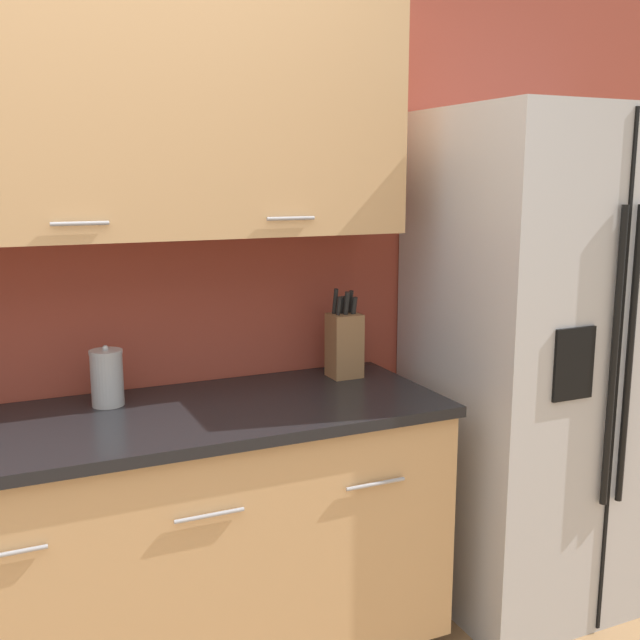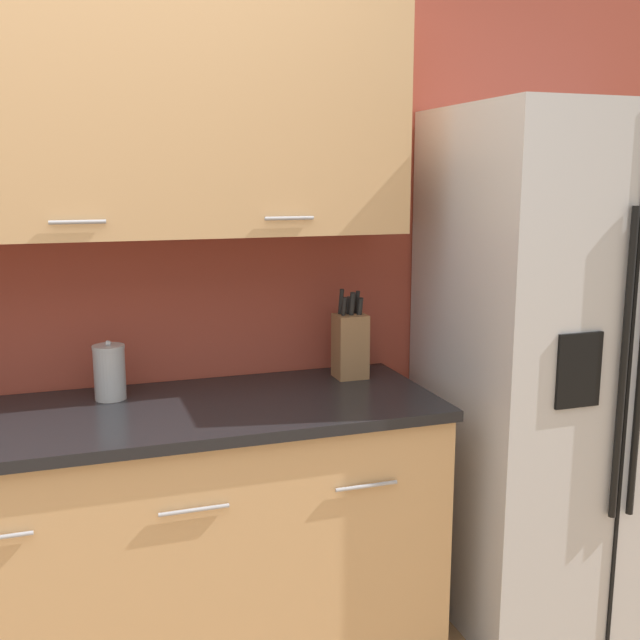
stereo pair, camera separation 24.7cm
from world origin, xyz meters
name	(u,v)px [view 1 (the left image)]	position (x,y,z in m)	size (l,w,h in m)	color
wall_back	(10,232)	(0.07, 1.15, 1.45)	(10.00, 0.39, 2.60)	#993D2D
counter_unit	(99,559)	(0.24, 0.86, 0.46)	(2.21, 0.64, 0.90)	black
refrigerator	(543,361)	(1.90, 0.81, 0.93)	(0.87, 0.75, 1.85)	#B2B2B5
knife_block	(344,343)	(1.16, 1.01, 1.02)	(0.11, 0.10, 0.33)	olive
steel_canister	(107,378)	(0.32, 1.01, 0.99)	(0.10, 0.10, 0.20)	#A3A3A5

